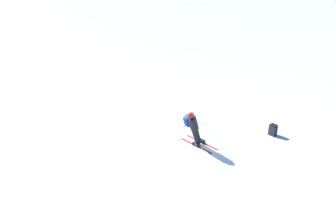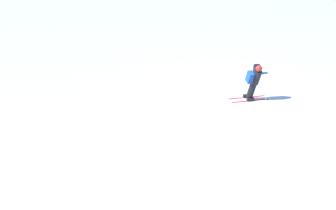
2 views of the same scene
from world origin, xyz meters
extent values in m
plane|color=white|center=(0.00, 0.00, 0.00)|extent=(300.00, 300.00, 0.00)
cube|color=red|center=(-0.59, 0.10, 0.01)|extent=(0.98, 1.36, 0.01)
cube|color=red|center=(-0.29, -0.10, 0.01)|extent=(0.98, 1.36, 0.01)
cube|color=black|center=(-0.59, 0.10, 0.07)|extent=(0.27, 0.31, 0.12)
cube|color=black|center=(-0.29, -0.10, 0.07)|extent=(0.27, 0.31, 0.12)
cylinder|color=black|center=(-0.58, 0.10, 0.48)|extent=(0.56, 0.50, 0.79)
cylinder|color=black|center=(-0.77, 0.23, 1.10)|extent=(0.62, 0.58, 0.67)
sphere|color=tan|center=(-0.88, 0.31, 1.48)|extent=(0.34, 0.33, 0.27)
sphere|color=#AD231E|center=(-0.89, 0.31, 1.50)|extent=(0.40, 0.38, 0.31)
cube|color=#194293|center=(-0.63, 0.45, 1.13)|extent=(0.44, 0.38, 0.51)
cylinder|color=#B7B7BC|center=(-1.11, 0.10, 0.50)|extent=(0.34, 0.43, 1.01)
cylinder|color=#B7B7BC|center=(-0.43, -0.37, 0.57)|extent=(0.42, 0.90, 1.17)
cube|color=black|center=(0.84, -2.97, 0.22)|extent=(0.36, 0.37, 0.44)
cube|color=black|center=(0.84, -2.97, 0.47)|extent=(0.33, 0.33, 0.06)
camera|label=1|loc=(-11.68, -0.80, 6.96)|focal=35.00mm
camera|label=2|loc=(-6.31, 11.25, 5.43)|focal=35.00mm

